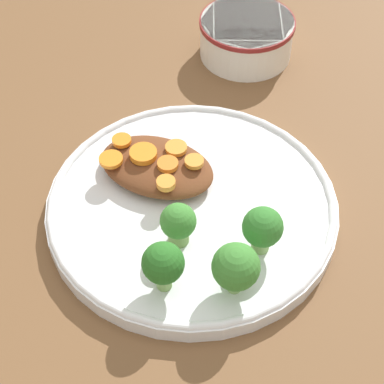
{
  "coord_description": "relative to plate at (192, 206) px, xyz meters",
  "views": [
    {
      "loc": [
        -0.16,
        0.37,
        0.5
      ],
      "look_at": [
        0.0,
        0.0,
        0.03
      ],
      "focal_mm": 60.0,
      "sensor_mm": 36.0,
      "label": 1
    }
  ],
  "objects": [
    {
      "name": "ground_plane",
      "position": [
        0.0,
        0.0,
        -0.01
      ],
      "size": [
        4.0,
        4.0,
        0.0
      ],
      "primitive_type": "plane",
      "color": "brown"
    },
    {
      "name": "plate",
      "position": [
        0.0,
        0.0,
        0.0
      ],
      "size": [
        0.29,
        0.29,
        0.02
      ],
      "color": "white",
      "rests_on": "ground_plane"
    },
    {
      "name": "dip_bowl",
      "position": [
        0.04,
        -0.27,
        0.02
      ],
      "size": [
        0.12,
        0.12,
        0.05
      ],
      "color": "white",
      "rests_on": "ground_plane"
    },
    {
      "name": "stew_mound",
      "position": [
        0.05,
        -0.02,
        0.02
      ],
      "size": [
        0.12,
        0.08,
        0.02
      ],
      "primitive_type": "ellipsoid",
      "color": "brown",
      "rests_on": "plate"
    },
    {
      "name": "broccoli_floret_0",
      "position": [
        -0.07,
        0.08,
        0.04
      ],
      "size": [
        0.04,
        0.04,
        0.05
      ],
      "color": "#7FA85B",
      "rests_on": "plate"
    },
    {
      "name": "broccoli_floret_1",
      "position": [
        -0.01,
        0.05,
        0.03
      ],
      "size": [
        0.03,
        0.03,
        0.05
      ],
      "color": "#759E51",
      "rests_on": "plate"
    },
    {
      "name": "broccoli_floret_2",
      "position": [
        -0.08,
        0.03,
        0.03
      ],
      "size": [
        0.04,
        0.04,
        0.05
      ],
      "color": "#7FA85B",
      "rests_on": "plate"
    },
    {
      "name": "broccoli_floret_3",
      "position": [
        -0.02,
        0.1,
        0.04
      ],
      "size": [
        0.04,
        0.04,
        0.05
      ],
      "color": "#759E51",
      "rests_on": "plate"
    },
    {
      "name": "carrot_slice_0",
      "position": [
        0.06,
        -0.02,
        0.03
      ],
      "size": [
        0.03,
        0.03,
        0.01
      ],
      "primitive_type": "cylinder",
      "color": "orange",
      "rests_on": "stew_mound"
    },
    {
      "name": "carrot_slice_1",
      "position": [
        0.01,
        -0.03,
        0.03
      ],
      "size": [
        0.02,
        0.02,
        0.0
      ],
      "primitive_type": "cylinder",
      "color": "orange",
      "rests_on": "stew_mound"
    },
    {
      "name": "carrot_slice_2",
      "position": [
        0.02,
        0.01,
        0.03
      ],
      "size": [
        0.02,
        0.02,
        0.01
      ],
      "primitive_type": "cylinder",
      "color": "orange",
      "rests_on": "stew_mound"
    },
    {
      "name": "carrot_slice_3",
      "position": [
        0.03,
        -0.04,
        0.03
      ],
      "size": [
        0.02,
        0.02,
        0.0
      ],
      "primitive_type": "cylinder",
      "color": "orange",
      "rests_on": "stew_mound"
    },
    {
      "name": "carrot_slice_4",
      "position": [
        0.09,
        -0.03,
        0.03
      ],
      "size": [
        0.02,
        0.02,
        0.0
      ],
      "primitive_type": "cylinder",
      "color": "orange",
      "rests_on": "stew_mound"
    },
    {
      "name": "carrot_slice_5",
      "position": [
        0.03,
        -0.02,
        0.03
      ],
      "size": [
        0.02,
        0.02,
        0.01
      ],
      "primitive_type": "cylinder",
      "color": "orange",
      "rests_on": "stew_mound"
    },
    {
      "name": "carrot_slice_6",
      "position": [
        0.09,
        0.0,
        0.03
      ],
      "size": [
        0.02,
        0.02,
        0.0
      ],
      "primitive_type": "cylinder",
      "color": "orange",
      "rests_on": "stew_mound"
    }
  ]
}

